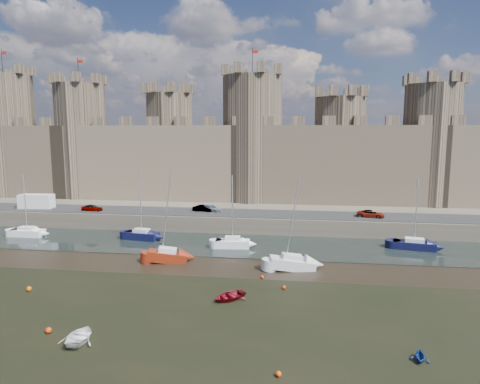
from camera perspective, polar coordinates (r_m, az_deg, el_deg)
The scene contains 25 objects.
ground at distance 37.39m, azimuth -10.16°, elevation -16.56°, with size 160.00×160.00×0.00m, color black.
seaweed_patch at distance 32.37m, azimuth -13.67°, elevation -20.81°, with size 70.00×34.00×0.01m, color black.
water_channel at distance 59.32m, azimuth -2.94°, elevation -7.00°, with size 160.00×12.00×0.08m, color black.
quay at distance 93.95m, azimuth 1.18°, elevation -0.58°, with size 160.00×60.00×2.50m, color #4C443A.
road at distance 68.35m, azimuth -1.38°, elevation -2.79°, with size 160.00×7.00×0.10m, color black.
castle at distance 81.13m, azimuth -0.25°, elevation 5.44°, with size 108.50×11.00×29.00m.
car_0 at distance 73.83m, azimuth -19.13°, elevation -2.01°, with size 1.36×3.39×1.16m, color gray.
car_1 at distance 69.59m, azimuth -4.97°, elevation -2.21°, with size 1.15×3.30×1.09m, color gray.
car_2 at distance 69.50m, azimuth -3.94°, elevation -2.19°, with size 1.60×3.93×1.14m, color gray.
car_3 at distance 67.73m, azimuth 17.03°, elevation -2.81°, with size 1.87×4.06×1.13m, color gray.
van at distance 79.89m, azimuth -25.50°, elevation -1.15°, with size 5.54×2.22×2.42m, color silver.
sailboat_0 at distance 70.79m, azimuth -26.51°, elevation -4.78°, with size 4.90×1.93×9.14m.
sailboat_1 at distance 63.16m, azimuth -12.98°, elevation -5.56°, with size 5.17×2.68×9.87m.
sailboat_2 at distance 57.38m, azimuth -1.01°, elevation -6.74°, with size 4.62×2.09×9.72m.
sailboat_3 at distance 61.18m, azimuth 22.21°, elevation -6.46°, with size 5.60×3.05×9.29m.
sailboat_4 at distance 52.31m, azimuth -9.62°, elevation -8.34°, with size 4.94×2.71×10.92m.
sailboat_5 at distance 49.25m, azimuth 6.96°, elevation -9.35°, with size 5.38×2.93×10.98m.
dinghy_2 at distance 35.69m, azimuth -20.51°, elevation -17.61°, with size 2.40×0.70×3.37m, color silver.
dinghy_4 at distance 40.81m, azimuth -1.46°, elevation -13.72°, with size 2.38×0.69×3.33m, color maroon.
dinghy_5 at distance 33.46m, azimuth 22.87°, elevation -19.46°, with size 1.32×0.80×1.52m, color navy.
buoy_0 at distance 47.53m, azimuth -26.31°, elevation -11.50°, with size 0.50×0.50×0.50m, color #CF5509.
buoy_1 at distance 46.26m, azimuth 2.98°, elevation -11.24°, with size 0.38×0.38×0.38m, color red.
buoy_2 at distance 29.72m, azimuth 5.17°, elevation -23.02°, with size 0.39×0.39×0.39m, color #D43C09.
buoy_3 at distance 43.55m, azimuth 5.88°, elevation -12.53°, with size 0.40×0.40×0.40m, color red.
buoy_4 at distance 37.80m, azimuth -24.18°, elevation -16.49°, with size 0.50×0.50×0.50m, color red.
Camera 1 is at (10.86, -32.21, 15.58)m, focal length 32.00 mm.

